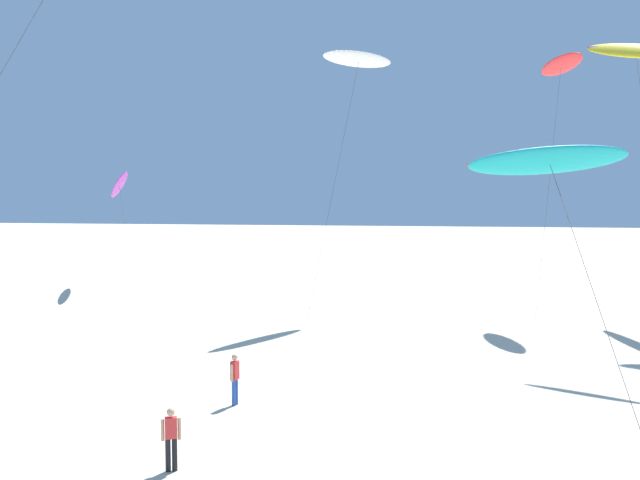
% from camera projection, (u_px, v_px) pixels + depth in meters
% --- Properties ---
extents(flying_kite_0, '(2.75, 4.71, 14.93)m').
position_uv_depth(flying_kite_0, '(561.00, 65.00, 41.20)').
color(flying_kite_0, red).
rests_on(flying_kite_0, ground).
extents(flying_kite_1, '(4.10, 10.06, 15.42)m').
position_uv_depth(flying_kite_1, '(359.00, 60.00, 42.00)').
color(flying_kite_1, white).
rests_on(flying_kite_1, ground).
extents(flying_kite_5, '(4.25, 7.10, 14.22)m').
position_uv_depth(flying_kite_5, '(636.00, 51.00, 32.16)').
color(flying_kite_5, yellow).
rests_on(flying_kite_5, ground).
extents(flying_kite_6, '(5.38, 7.83, 8.81)m').
position_uv_depth(flying_kite_6, '(119.00, 185.00, 52.99)').
color(flying_kite_6, purple).
rests_on(flying_kite_6, ground).
extents(flying_kite_8, '(4.99, 9.92, 8.72)m').
position_uv_depth(flying_kite_8, '(550.00, 160.00, 21.23)').
color(flying_kite_8, '#19B2B7').
rests_on(flying_kite_8, ground).
extents(person_foreground_walker, '(0.26, 0.50, 1.73)m').
position_uv_depth(person_foreground_walker, '(235.00, 377.00, 24.14)').
color(person_foreground_walker, '#284CA3').
rests_on(person_foreground_walker, ground).
extents(person_near_left, '(0.48, 0.30, 1.64)m').
position_uv_depth(person_near_left, '(171.00, 436.00, 18.45)').
color(person_near_left, black).
rests_on(person_near_left, ground).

